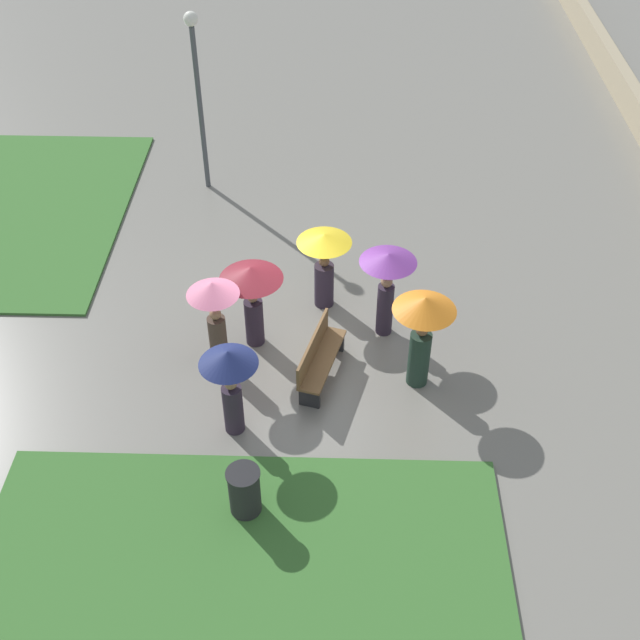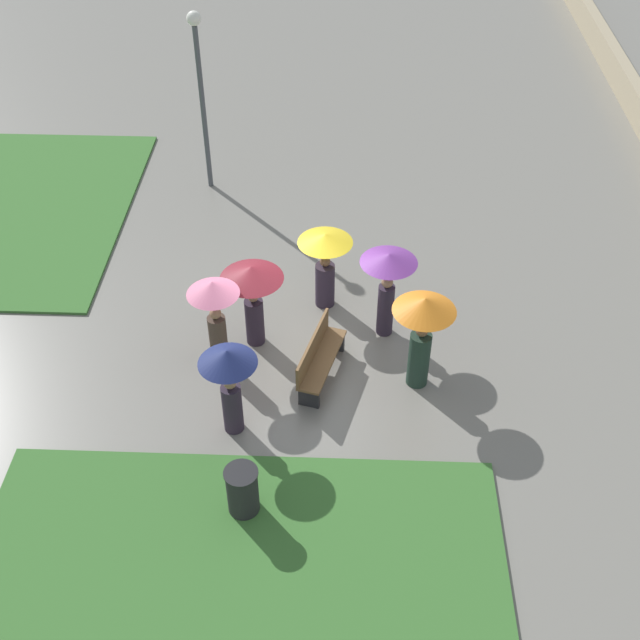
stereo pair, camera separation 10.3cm
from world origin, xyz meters
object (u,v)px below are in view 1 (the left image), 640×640
at_px(crowd_person_navy, 230,375).
at_px(crowd_person_orange, 423,324).
at_px(park_bench, 319,357).
at_px(trash_bin, 245,492).
at_px(lamp_post, 197,79).
at_px(crowd_person_maroon, 252,287).
at_px(crowd_person_purple, 387,277).
at_px(crowd_person_yellow, 324,258).
at_px(crowd_person_pink, 215,309).

bearing_deg(crowd_person_navy, crowd_person_orange, -76.14).
height_order(park_bench, trash_bin, trash_bin).
xyz_separation_m(park_bench, lamp_post, (6.52, 2.93, 2.30)).
bearing_deg(trash_bin, crowd_person_orange, -44.09).
bearing_deg(crowd_person_navy, lamp_post, 3.66).
relative_size(crowd_person_navy, crowd_person_maroon, 1.02).
xyz_separation_m(crowd_person_purple, crowd_person_yellow, (0.82, 1.19, -0.20)).
height_order(crowd_person_navy, crowd_person_yellow, crowd_person_navy).
bearing_deg(crowd_person_orange, crowd_person_maroon, 159.08).
height_order(park_bench, crowd_person_yellow, crowd_person_yellow).
bearing_deg(lamp_post, crowd_person_navy, -169.02).
bearing_deg(lamp_post, crowd_person_yellow, -146.23).
relative_size(lamp_post, crowd_person_orange, 2.17).
xyz_separation_m(trash_bin, crowd_person_maroon, (3.92, 0.21, 0.88)).
bearing_deg(crowd_person_purple, trash_bin, -50.45).
relative_size(crowd_person_purple, crowd_person_maroon, 1.05).
height_order(park_bench, crowd_person_navy, crowd_person_navy).
bearing_deg(crowd_person_navy, crowd_person_purple, -52.77).
height_order(park_bench, lamp_post, lamp_post).
bearing_deg(crowd_person_purple, crowd_person_yellow, -147.13).
xyz_separation_m(crowd_person_navy, crowd_person_yellow, (3.41, -1.45, -0.15)).
xyz_separation_m(lamp_post, crowd_person_navy, (-7.86, -1.52, -1.46)).
bearing_deg(crowd_person_orange, crowd_person_navy, -161.76).
bearing_deg(crowd_person_orange, crowd_person_pink, 172.16).
distance_m(park_bench, crowd_person_orange, 2.03).
relative_size(park_bench, crowd_person_yellow, 1.04).
bearing_deg(park_bench, lamp_post, 39.70).
xyz_separation_m(crowd_person_yellow, crowd_person_maroon, (-1.19, 1.29, 0.20)).
bearing_deg(lamp_post, crowd_person_pink, -170.23).
height_order(crowd_person_orange, crowd_person_yellow, crowd_person_orange).
bearing_deg(crowd_person_maroon, crowd_person_navy, 40.92).
xyz_separation_m(crowd_person_purple, crowd_person_orange, (-1.35, -0.57, 0.05)).
relative_size(park_bench, crowd_person_orange, 0.90).
height_order(park_bench, crowd_person_maroon, crowd_person_maroon).
bearing_deg(park_bench, crowd_person_orange, -77.42).
distance_m(park_bench, crowd_person_purple, 1.97).
height_order(park_bench, crowd_person_orange, crowd_person_orange).
xyz_separation_m(trash_bin, crowd_person_yellow, (5.11, -1.09, 0.68)).
bearing_deg(crowd_person_yellow, crowd_person_maroon, 86.70).
xyz_separation_m(trash_bin, crowd_person_orange, (2.93, -2.84, 0.93)).
relative_size(crowd_person_navy, crowd_person_pink, 0.93).
distance_m(park_bench, crowd_person_yellow, 2.19).
distance_m(crowd_person_navy, crowd_person_yellow, 3.71).
relative_size(trash_bin, crowd_person_maroon, 0.52).
distance_m(crowd_person_navy, crowd_person_orange, 3.43).
xyz_separation_m(crowd_person_purple, crowd_person_pink, (-1.04, 3.07, 0.03)).
distance_m(lamp_post, crowd_person_yellow, 5.58).
relative_size(trash_bin, crowd_person_yellow, 0.55).
xyz_separation_m(crowd_person_pink, crowd_person_maroon, (0.68, -0.59, -0.03)).
bearing_deg(lamp_post, trash_bin, -168.84).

